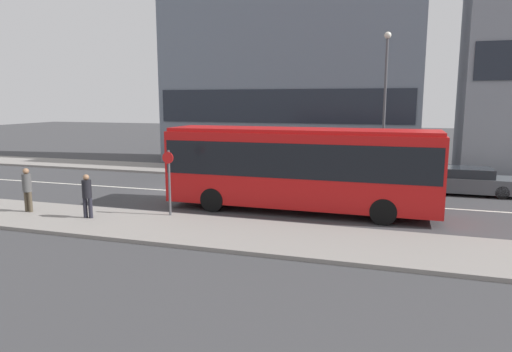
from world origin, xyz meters
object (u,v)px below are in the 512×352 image
Objects in this scene: pedestrian_down_pavement at (87,193)px; parked_car_0 at (467,181)px; street_lamp at (385,93)px; bus_stop_sign at (169,177)px; city_bus at (300,164)px; pedestrian_near_stop at (27,187)px.

parked_car_0 is at bearing -155.85° from pedestrian_down_pavement.
street_lamp is at bearing 160.04° from parked_car_0.
bus_stop_sign is at bearing -126.48° from street_lamp.
parked_car_0 is at bearing 36.72° from bus_stop_sign.
street_lamp is (-4.00, 1.45, 4.17)m from parked_car_0.
parked_car_0 is 14.15m from bus_stop_sign.
bus_stop_sign reaches higher than parked_car_0.
bus_stop_sign is 12.71m from street_lamp.
street_lamp is at bearing 71.80° from city_bus.
pedestrian_down_pavement is 0.66× the size of bus_stop_sign.
pedestrian_down_pavement is at bearing -145.28° from parked_car_0.
parked_car_0 is 17.05m from pedestrian_down_pavement.
city_bus is 6.26× the size of pedestrian_near_stop.
city_bus is 8.34m from street_lamp.
bus_stop_sign is at bearing -145.41° from city_bus.
city_bus is 6.59× the size of pedestrian_down_pavement.
city_bus reaches higher than parked_car_0.
pedestrian_near_stop is 0.70× the size of bus_stop_sign.
pedestrian_down_pavement is at bearing -131.89° from street_lamp.
parked_car_0 is 2.54× the size of pedestrian_near_stop.
street_lamp is (12.83, 11.05, 3.68)m from pedestrian_near_stop.
parked_car_0 is at bearing 34.88° from pedestrian_near_stop.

